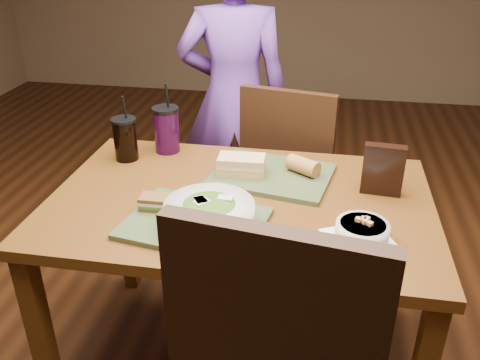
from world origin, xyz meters
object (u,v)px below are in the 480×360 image
baguette_near (234,235)px  cup_berry (167,129)px  dining_table (240,221)px  cup_cola (125,139)px  salad_bowl (209,214)px  diner (234,99)px  soup_bowl (362,232)px  sandwich_far (242,165)px  tray_near (195,223)px  baguette_far (303,166)px  chip_bag (383,170)px  chair_far (286,173)px  sandwich_near (155,202)px  tray_far (272,175)px

baguette_near → cup_berry: cup_berry is taller
dining_table → cup_cola: (-0.50, 0.24, 0.18)m
dining_table → salad_bowl: 0.27m
diner → cup_berry: 0.65m
dining_table → soup_bowl: bearing=-26.7°
sandwich_far → cup_berry: size_ratio=0.60×
tray_near → sandwich_far: size_ratio=2.44×
baguette_far → cup_berry: size_ratio=0.41×
tray_near → soup_bowl: soup_bowl is taller
baguette_far → chip_bag: 0.29m
tray_near → cup_cola: (-0.39, 0.43, 0.08)m
salad_bowl → cup_cola: 0.64m
baguette_far → cup_berry: 0.58m
chair_far → chip_bag: bearing=-55.3°
tray_near → salad_bowl: bearing=-24.5°
sandwich_near → sandwich_far: 0.38m
tray_near → soup_bowl: size_ratio=1.67×
sandwich_near → baguette_far: bearing=36.7°
baguette_far → chip_bag: chip_bag is taller
diner → salad_bowl: bearing=88.5°
diner → tray_far: size_ratio=3.70×
baguette_far → baguette_near: bearing=-108.7°
soup_bowl → dining_table: bearing=153.3°
cup_berry → tray_far: bearing=-19.8°
diner → chip_bag: diner is taller
chip_bag → cup_cola: bearing=178.5°
tray_near → chip_bag: (0.58, 0.32, 0.08)m
salad_bowl → cup_berry: (-0.31, 0.56, 0.03)m
sandwich_far → cup_cola: bearing=169.9°
soup_bowl → sandwich_near: bearing=175.0°
sandwich_far → sandwich_near: bearing=-127.9°
tray_near → tray_far: (0.20, 0.37, 0.00)m
dining_table → cup_berry: size_ratio=4.50×
salad_bowl → sandwich_far: salad_bowl is taller
baguette_near → tray_far: bearing=83.4°
sandwich_far → cup_berry: 0.39m
soup_bowl → baguette_far: size_ratio=2.10×
tray_far → cup_berry: (-0.45, 0.16, 0.09)m
chip_bag → soup_bowl: bearing=-98.0°
salad_bowl → sandwich_far: bearing=85.0°
soup_bowl → chip_bag: (0.08, 0.32, 0.05)m
chair_far → tray_far: size_ratio=2.31×
baguette_far → tray_far: bearing=-171.7°
salad_bowl → sandwich_near: (-0.20, 0.08, -0.02)m
sandwich_near → cup_berry: (-0.11, 0.48, 0.05)m
diner → sandwich_near: 1.11m
baguette_far → chair_far: bearing=101.5°
sandwich_far → tray_near: bearing=-103.9°
baguette_near → chip_bag: size_ratio=0.64×
chair_far → sandwich_far: chair_far is taller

